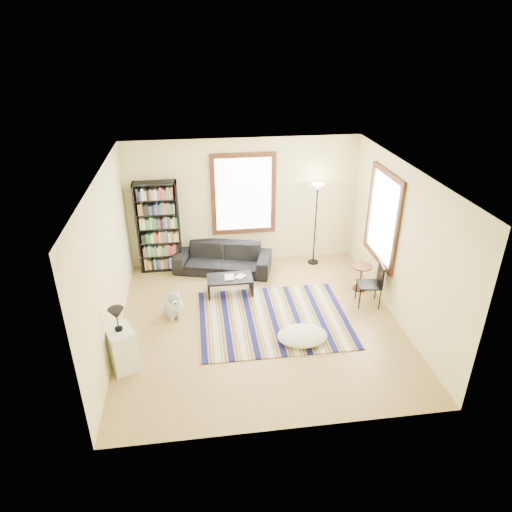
{
  "coord_description": "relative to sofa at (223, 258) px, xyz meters",
  "views": [
    {
      "loc": [
        -1.0,
        -6.81,
        4.83
      ],
      "look_at": [
        0.0,
        0.5,
        1.1
      ],
      "focal_mm": 32.0,
      "sensor_mm": 36.0,
      "label": 1
    }
  ],
  "objects": [
    {
      "name": "wall_front",
      "position": [
        0.52,
        -4.6,
        1.1
      ],
      "size": [
        5.0,
        0.1,
        2.8
      ],
      "primitive_type": "cube",
      "color": "#F4E8A5",
      "rests_on": "floor"
    },
    {
      "name": "wall_right",
      "position": [
        3.07,
        -2.05,
        1.1
      ],
      "size": [
        0.1,
        5.0,
        2.8
      ],
      "primitive_type": "cube",
      "color": "#F4E8A5",
      "rests_on": "floor"
    },
    {
      "name": "sofa",
      "position": [
        0.0,
        0.0,
        0.0
      ],
      "size": [
        2.21,
        1.34,
        0.61
      ],
      "primitive_type": "imported",
      "rotation": [
        0.0,
        0.0,
        -0.27
      ],
      "color": "black",
      "rests_on": "floor"
    },
    {
      "name": "dog",
      "position": [
        -1.03,
        -1.61,
        0.0
      ],
      "size": [
        0.54,
        0.68,
        0.61
      ],
      "primitive_type": null,
      "rotation": [
        0.0,
        0.0,
        0.18
      ],
      "color": "#BBBBBB",
      "rests_on": "floor"
    },
    {
      "name": "window_right",
      "position": [
        2.99,
        -1.25,
        1.3
      ],
      "size": [
        0.06,
        1.2,
        1.6
      ],
      "primitive_type": "cube",
      "color": "white",
      "rests_on": "wall_right"
    },
    {
      "name": "table_lamp",
      "position": [
        -1.78,
        -2.95,
        0.59
      ],
      "size": [
        0.25,
        0.25,
        0.38
      ],
      "primitive_type": null,
      "rotation": [
        0.0,
        0.0,
        0.03
      ],
      "color": "black",
      "rests_on": "white_cabinet"
    },
    {
      "name": "coffee_table",
      "position": [
        0.07,
        -0.97,
        -0.12
      ],
      "size": [
        0.95,
        0.61,
        0.36
      ],
      "primitive_type": "cube",
      "rotation": [
        0.0,
        0.0,
        -0.12
      ],
      "color": "black",
      "rests_on": "floor"
    },
    {
      "name": "floor_cushion",
      "position": [
        1.16,
        -2.7,
        -0.19
      ],
      "size": [
        1.02,
        0.88,
        0.22
      ],
      "primitive_type": "ellipsoid",
      "rotation": [
        0.0,
        0.0,
        0.31
      ],
      "color": "white",
      "rests_on": "floor"
    },
    {
      "name": "book_a",
      "position": [
        -0.03,
        -0.97,
        0.07
      ],
      "size": [
        0.2,
        0.26,
        0.02
      ],
      "primitive_type": "imported",
      "rotation": [
        0.0,
        0.0,
        -0.07
      ],
      "color": "beige",
      "rests_on": "coffee_table"
    },
    {
      "name": "wall_back",
      "position": [
        0.52,
        0.5,
        1.1
      ],
      "size": [
        5.0,
        0.1,
        2.8
      ],
      "primitive_type": "cube",
      "color": "#F4E8A5",
      "rests_on": "floor"
    },
    {
      "name": "rug",
      "position": [
        0.78,
        -2.0,
        -0.29
      ],
      "size": [
        2.75,
        2.2,
        0.02
      ],
      "primitive_type": "cube",
      "color": "#0D1144",
      "rests_on": "floor"
    },
    {
      "name": "window_back",
      "position": [
        0.52,
        0.42,
        1.3
      ],
      "size": [
        1.2,
        0.06,
        1.6
      ],
      "primitive_type": "cube",
      "color": "white",
      "rests_on": "wall_back"
    },
    {
      "name": "bookshelf",
      "position": [
        -1.33,
        0.27,
        0.7
      ],
      "size": [
        0.9,
        0.3,
        2.0
      ],
      "primitive_type": "cube",
      "color": "black",
      "rests_on": "floor"
    },
    {
      "name": "folding_chair",
      "position": [
        2.67,
        -1.73,
        0.13
      ],
      "size": [
        0.48,
        0.46,
        0.86
      ],
      "primitive_type": "cube",
      "rotation": [
        0.0,
        0.0,
        -0.15
      ],
      "color": "black",
      "rests_on": "floor"
    },
    {
      "name": "floor_lamp",
      "position": [
        2.06,
        0.1,
        0.63
      ],
      "size": [
        0.36,
        0.36,
        1.86
      ],
      "primitive_type": null,
      "rotation": [
        0.0,
        0.0,
        -0.22
      ],
      "color": "black",
      "rests_on": "floor"
    },
    {
      "name": "wall_left",
      "position": [
        -2.03,
        -2.05,
        1.1
      ],
      "size": [
        0.1,
        5.0,
        2.8
      ],
      "primitive_type": "cube",
      "color": "#F4E8A5",
      "rests_on": "floor"
    },
    {
      "name": "floor",
      "position": [
        0.52,
        -2.05,
        -0.35
      ],
      "size": [
        5.0,
        5.0,
        0.1
      ],
      "primitive_type": "cube",
      "color": "#A8884C",
      "rests_on": "ground"
    },
    {
      "name": "side_table",
      "position": [
        2.72,
        -1.17,
        -0.03
      ],
      "size": [
        0.51,
        0.51,
        0.54
      ],
      "primitive_type": "cylinder",
      "rotation": [
        0.0,
        0.0,
        -0.34
      ],
      "color": "#3F240F",
      "rests_on": "floor"
    },
    {
      "name": "white_cabinet",
      "position": [
        -1.78,
        -2.95,
        0.05
      ],
      "size": [
        0.55,
        0.61,
        0.7
      ],
      "primitive_type": "cube",
      "rotation": [
        0.0,
        0.0,
        0.43
      ],
      "color": "white",
      "rests_on": "floor"
    },
    {
      "name": "book_b",
      "position": [
        0.22,
        -0.92,
        0.07
      ],
      "size": [
        0.26,
        0.26,
        0.02
      ],
      "primitive_type": "imported",
      "rotation": [
        0.0,
        0.0,
        -0.7
      ],
      "color": "beige",
      "rests_on": "coffee_table"
    },
    {
      "name": "ceiling",
      "position": [
        0.52,
        -2.05,
        2.55
      ],
      "size": [
        5.0,
        5.0,
        0.1
      ],
      "primitive_type": "cube",
      "color": "white",
      "rests_on": "floor"
    }
  ]
}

